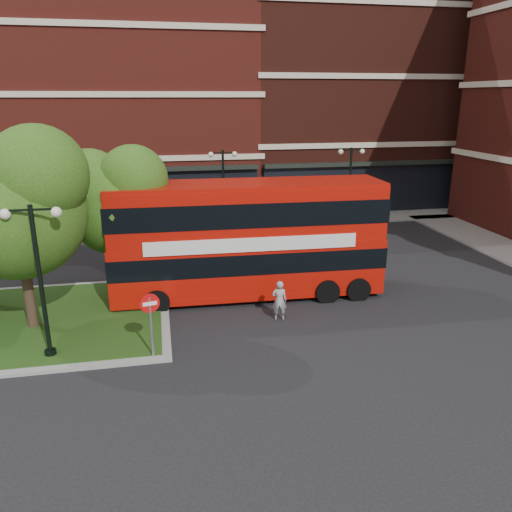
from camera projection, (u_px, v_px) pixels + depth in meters
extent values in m
plane|color=black|center=(223.00, 345.00, 16.78)|extent=(120.00, 120.00, 0.00)
cube|color=slate|center=(189.00, 225.00, 32.18)|extent=(44.00, 3.00, 0.12)
cube|color=maroon|center=(66.00, 111.00, 35.61)|extent=(26.00, 12.00, 14.00)
cube|color=#471911|center=(357.00, 96.00, 39.34)|extent=(18.00, 12.00, 16.00)
cylinder|color=#2D2116|center=(27.00, 278.00, 17.33)|extent=(0.36, 0.36, 3.92)
sphere|color=#244D13|center=(17.00, 211.00, 16.60)|extent=(4.60, 4.60, 4.60)
sphere|color=#244D13|center=(38.00, 175.00, 15.96)|extent=(3.22, 3.22, 3.22)
cylinder|color=#2D2116|center=(120.00, 258.00, 20.28)|extent=(0.36, 0.36, 3.47)
sphere|color=#244D13|center=(116.00, 207.00, 19.64)|extent=(3.80, 3.80, 3.80)
sphere|color=#244D13|center=(91.00, 185.00, 19.75)|extent=(2.85, 2.85, 2.85)
sphere|color=#244D13|center=(133.00, 179.00, 19.08)|extent=(2.66, 2.66, 2.66)
cylinder|color=black|center=(41.00, 285.00, 15.20)|extent=(0.14, 0.14, 5.00)
cylinder|color=black|center=(51.00, 354.00, 15.92)|extent=(0.36, 0.36, 0.30)
cube|color=black|center=(30.00, 210.00, 14.48)|extent=(1.40, 0.06, 0.06)
sphere|color=#F2EACC|center=(5.00, 214.00, 14.38)|extent=(0.32, 0.32, 0.32)
sphere|color=#F2EACC|center=(56.00, 212.00, 14.64)|extent=(0.32, 0.32, 0.32)
cylinder|color=black|center=(223.00, 192.00, 29.94)|extent=(0.14, 0.14, 5.00)
cylinder|color=black|center=(224.00, 230.00, 30.65)|extent=(0.36, 0.36, 0.30)
cube|color=black|center=(223.00, 153.00, 29.22)|extent=(1.40, 0.06, 0.06)
sphere|color=#F2EACC|center=(211.00, 155.00, 29.12)|extent=(0.32, 0.32, 0.32)
sphere|color=#F2EACC|center=(234.00, 154.00, 29.38)|extent=(0.32, 0.32, 0.32)
cylinder|color=black|center=(349.00, 188.00, 31.40)|extent=(0.14, 0.14, 5.00)
cylinder|color=black|center=(347.00, 224.00, 32.12)|extent=(0.36, 0.36, 0.30)
cube|color=black|center=(352.00, 150.00, 30.69)|extent=(1.40, 0.06, 0.06)
sphere|color=#F2EACC|center=(341.00, 152.00, 30.59)|extent=(0.32, 0.32, 0.32)
sphere|color=#F2EACC|center=(362.00, 151.00, 30.85)|extent=(0.32, 0.32, 0.32)
cube|color=#AE1006|center=(248.00, 262.00, 20.57)|extent=(11.04, 2.80, 2.09)
cube|color=#AE1006|center=(247.00, 212.00, 19.93)|extent=(10.93, 2.77, 2.09)
cube|color=black|center=(247.00, 209.00, 19.90)|extent=(11.04, 2.80, 0.95)
cube|color=silver|center=(253.00, 245.00, 19.03)|extent=(8.23, 0.27, 0.55)
imported|color=gray|center=(279.00, 300.00, 18.53)|extent=(0.62, 0.47, 1.53)
imported|color=#B9BBC1|center=(87.00, 223.00, 29.74)|extent=(4.54, 1.86, 1.54)
imported|color=silver|center=(255.00, 215.00, 32.13)|extent=(4.24, 1.51, 1.39)
cylinder|color=slate|center=(151.00, 329.00, 15.57)|extent=(0.08, 0.08, 2.12)
cylinder|color=red|center=(150.00, 303.00, 15.31)|extent=(0.61, 0.18, 0.62)
cube|color=white|center=(150.00, 303.00, 15.31)|extent=(0.43, 0.13, 0.12)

